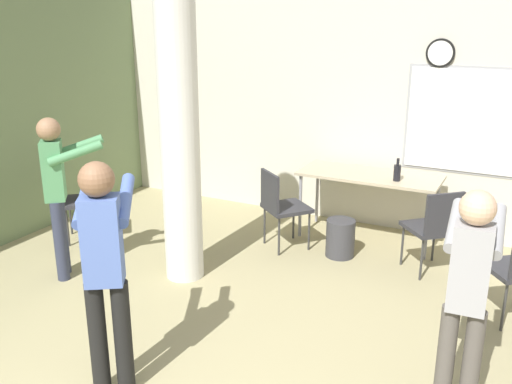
{
  "coord_description": "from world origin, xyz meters",
  "views": [
    {
      "loc": [
        1.7,
        -1.4,
        2.49
      ],
      "look_at": [
        -0.3,
        2.53,
        1.08
      ],
      "focal_mm": 40.0,
      "sensor_mm": 36.0,
      "label": 1
    }
  ],
  "objects_px": {
    "bottle_on_table": "(397,172)",
    "chair_by_left_wall": "(77,196)",
    "folding_table": "(369,179)",
    "chair_table_left": "(281,203)",
    "person_playing_front": "(104,262)",
    "person_watching_back": "(58,186)",
    "chair_table_right": "(435,225)",
    "person_playing_side": "(468,288)"
  },
  "relations": [
    {
      "from": "bottle_on_table",
      "to": "chair_by_left_wall",
      "type": "bearing_deg",
      "value": -157.07
    },
    {
      "from": "folding_table",
      "to": "chair_table_left",
      "type": "distance_m",
      "value": 1.03
    },
    {
      "from": "person_playing_front",
      "to": "person_watching_back",
      "type": "relative_size",
      "value": 1.04
    },
    {
      "from": "bottle_on_table",
      "to": "person_playing_front",
      "type": "relative_size",
      "value": 0.15
    },
    {
      "from": "chair_table_right",
      "to": "chair_table_left",
      "type": "distance_m",
      "value": 1.59
    },
    {
      "from": "chair_table_left",
      "to": "person_watching_back",
      "type": "height_order",
      "value": "person_watching_back"
    },
    {
      "from": "bottle_on_table",
      "to": "person_watching_back",
      "type": "xyz_separation_m",
      "value": [
        -2.67,
        -2.12,
        0.06
      ]
    },
    {
      "from": "folding_table",
      "to": "chair_table_left",
      "type": "bearing_deg",
      "value": -138.58
    },
    {
      "from": "chair_table_right",
      "to": "person_watching_back",
      "type": "distance_m",
      "value": 3.6
    },
    {
      "from": "chair_by_left_wall",
      "to": "chair_table_left",
      "type": "height_order",
      "value": "same"
    },
    {
      "from": "person_playing_front",
      "to": "person_watching_back",
      "type": "height_order",
      "value": "person_playing_front"
    },
    {
      "from": "bottle_on_table",
      "to": "chair_table_right",
      "type": "height_order",
      "value": "bottle_on_table"
    },
    {
      "from": "chair_table_right",
      "to": "bottle_on_table",
      "type": "bearing_deg",
      "value": 137.87
    },
    {
      "from": "chair_table_left",
      "to": "bottle_on_table",
      "type": "bearing_deg",
      "value": 26.85
    },
    {
      "from": "bottle_on_table",
      "to": "chair_table_left",
      "type": "distance_m",
      "value": 1.27
    },
    {
      "from": "folding_table",
      "to": "chair_table_left",
      "type": "relative_size",
      "value": 1.76
    },
    {
      "from": "chair_table_left",
      "to": "person_playing_front",
      "type": "relative_size",
      "value": 0.54
    },
    {
      "from": "chair_table_right",
      "to": "person_watching_back",
      "type": "height_order",
      "value": "person_watching_back"
    },
    {
      "from": "chair_table_left",
      "to": "person_playing_side",
      "type": "xyz_separation_m",
      "value": [
        2.11,
        -1.94,
        0.39
      ]
    },
    {
      "from": "chair_table_right",
      "to": "person_playing_front",
      "type": "bearing_deg",
      "value": -119.31
    },
    {
      "from": "chair_table_left",
      "to": "person_playing_front",
      "type": "distance_m",
      "value": 2.76
    },
    {
      "from": "bottle_on_table",
      "to": "chair_by_left_wall",
      "type": "distance_m",
      "value": 3.51
    },
    {
      "from": "chair_table_left",
      "to": "person_watching_back",
      "type": "relative_size",
      "value": 0.56
    },
    {
      "from": "chair_by_left_wall",
      "to": "person_watching_back",
      "type": "xyz_separation_m",
      "value": [
        0.55,
        -0.76,
        0.41
      ]
    },
    {
      "from": "person_playing_side",
      "to": "person_watching_back",
      "type": "bearing_deg",
      "value": 174.32
    },
    {
      "from": "person_playing_side",
      "to": "person_playing_front",
      "type": "bearing_deg",
      "value": -159.49
    },
    {
      "from": "chair_table_right",
      "to": "folding_table",
      "type": "bearing_deg",
      "value": 145.13
    },
    {
      "from": "chair_by_left_wall",
      "to": "chair_table_right",
      "type": "bearing_deg",
      "value": 13.72
    },
    {
      "from": "chair_table_right",
      "to": "chair_by_left_wall",
      "type": "bearing_deg",
      "value": -166.28
    },
    {
      "from": "folding_table",
      "to": "chair_table_right",
      "type": "distance_m",
      "value": 1.02
    },
    {
      "from": "chair_table_right",
      "to": "person_playing_side",
      "type": "relative_size",
      "value": 0.57
    },
    {
      "from": "chair_by_left_wall",
      "to": "chair_table_left",
      "type": "distance_m",
      "value": 2.27
    },
    {
      "from": "chair_table_right",
      "to": "chair_by_left_wall",
      "type": "height_order",
      "value": "same"
    },
    {
      "from": "folding_table",
      "to": "person_playing_front",
      "type": "height_order",
      "value": "person_playing_front"
    },
    {
      "from": "chair_table_left",
      "to": "person_watching_back",
      "type": "distance_m",
      "value": 2.27
    },
    {
      "from": "bottle_on_table",
      "to": "folding_table",
      "type": "bearing_deg",
      "value": 159.35
    },
    {
      "from": "bottle_on_table",
      "to": "person_playing_front",
      "type": "distance_m",
      "value": 3.46
    },
    {
      "from": "chair_table_right",
      "to": "chair_table_left",
      "type": "height_order",
      "value": "same"
    },
    {
      "from": "chair_table_left",
      "to": "person_playing_side",
      "type": "bearing_deg",
      "value": -42.55
    },
    {
      "from": "person_playing_side",
      "to": "folding_table",
      "type": "bearing_deg",
      "value": 117.35
    },
    {
      "from": "chair_table_right",
      "to": "person_playing_front",
      "type": "distance_m",
      "value": 3.27
    },
    {
      "from": "folding_table",
      "to": "chair_by_left_wall",
      "type": "bearing_deg",
      "value": -152.84
    }
  ]
}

